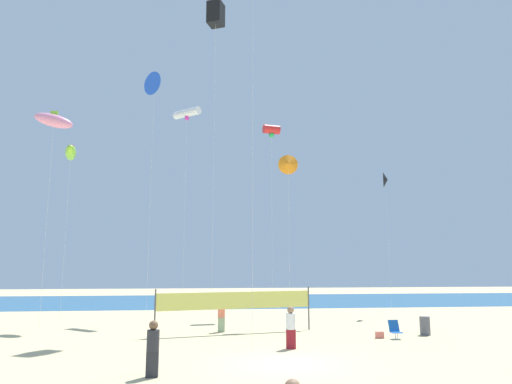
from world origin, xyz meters
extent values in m
plane|color=#D1BC89|center=(0.00, 0.00, 0.00)|extent=(120.00, 120.00, 0.00)
cube|color=#28608C|center=(0.00, 32.10, 0.00)|extent=(120.00, 20.00, 0.01)
cube|color=#99B28C|center=(-2.00, 8.61, 0.39)|extent=(0.38, 0.23, 0.78)
cylinder|color=#EA7260|center=(-2.00, 8.61, 1.11)|extent=(0.39, 0.39, 0.65)
sphere|color=tan|center=(-2.00, 8.61, 1.58)|extent=(0.29, 0.29, 0.29)
cube|color=maroon|center=(0.82, 3.03, 0.41)|extent=(0.39, 0.24, 0.82)
cylinder|color=white|center=(0.82, 3.03, 1.16)|extent=(0.41, 0.41, 0.68)
sphere|color=#997051|center=(0.82, 3.03, 1.66)|extent=(0.30, 0.30, 0.30)
cube|color=#2D2D33|center=(-4.65, -1.63, 0.41)|extent=(0.39, 0.23, 0.82)
cylinder|color=#2D2D33|center=(-4.65, -1.63, 1.15)|extent=(0.41, 0.41, 0.67)
sphere|color=brown|center=(-4.65, -1.63, 1.64)|extent=(0.30, 0.30, 0.30)
cube|color=#1959B2|center=(6.53, 5.13, 0.32)|extent=(0.52, 0.48, 0.03)
cube|color=#1959B2|center=(6.53, 5.42, 0.60)|extent=(0.52, 0.23, 0.57)
cylinder|color=silver|center=(6.53, 4.99, 0.16)|extent=(0.03, 0.03, 0.32)
cylinder|color=silver|center=(6.53, 5.27, 0.16)|extent=(0.03, 0.03, 0.32)
cylinder|color=#595960|center=(8.58, 6.26, 0.47)|extent=(0.53, 0.53, 0.94)
cylinder|color=#4C4C51|center=(-5.45, 7.05, 1.20)|extent=(0.08, 0.08, 2.40)
cylinder|color=#4C4C51|center=(3.01, 9.07, 1.20)|extent=(0.08, 0.08, 2.40)
cube|color=#EAE566|center=(-1.22, 8.06, 1.73)|extent=(8.47, 2.04, 0.90)
cube|color=#EA7260|center=(5.80, 5.49, 0.16)|extent=(0.40, 0.20, 0.32)
cylinder|color=silver|center=(-2.51, 10.84, 10.03)|extent=(0.01, 0.01, 20.05)
cube|color=black|center=(-2.51, 10.84, 20.05)|extent=(1.27, 1.27, 1.53)
cylinder|color=silver|center=(2.15, 17.35, 7.13)|extent=(0.01, 0.01, 14.26)
cylinder|color=red|center=(2.15, 17.35, 14.26)|extent=(1.40, 0.93, 0.69)
sphere|color=green|center=(2.15, 17.35, 13.81)|extent=(0.42, 0.42, 0.42)
cylinder|color=silver|center=(-0.80, 3.64, 10.87)|extent=(0.01, 0.01, 21.73)
cylinder|color=silver|center=(-4.43, 15.92, 7.43)|extent=(0.01, 0.01, 14.87)
cylinder|color=white|center=(-4.43, 15.92, 14.87)|extent=(2.16, 1.95, 0.57)
sphere|color=#D833A5|center=(-4.43, 15.92, 14.48)|extent=(0.34, 0.34, 0.34)
cylinder|color=silver|center=(-6.77, 14.85, 8.30)|extent=(0.01, 0.01, 16.60)
cone|color=blue|center=(-6.77, 14.85, 16.60)|extent=(1.57, 1.47, 1.74)
cylinder|color=silver|center=(-12.24, 14.59, 5.64)|extent=(0.01, 0.01, 11.27)
ellipsoid|color=#8CD833|center=(-12.24, 14.59, 11.27)|extent=(1.19, 2.20, 1.12)
cube|color=#D833A5|center=(-12.24, 14.59, 11.57)|extent=(0.40, 0.06, 0.50)
cylinder|color=silver|center=(2.35, 11.35, 5.07)|extent=(0.01, 0.01, 10.13)
cone|color=orange|center=(2.35, 11.35, 10.13)|extent=(1.32, 0.47, 1.30)
cylinder|color=silver|center=(11.09, 16.68, 5.14)|extent=(0.01, 0.01, 10.27)
cone|color=black|center=(11.09, 16.68, 10.27)|extent=(0.80, 1.26, 1.22)
cylinder|color=silver|center=(-12.49, 11.45, 6.28)|extent=(0.01, 0.01, 12.55)
ellipsoid|color=pink|center=(-12.49, 11.45, 12.55)|extent=(2.51, 1.29, 1.20)
cube|color=#8CD833|center=(-12.49, 11.45, 12.90)|extent=(0.46, 0.06, 0.57)
camera|label=1|loc=(-3.09, -17.71, 3.56)|focal=32.57mm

